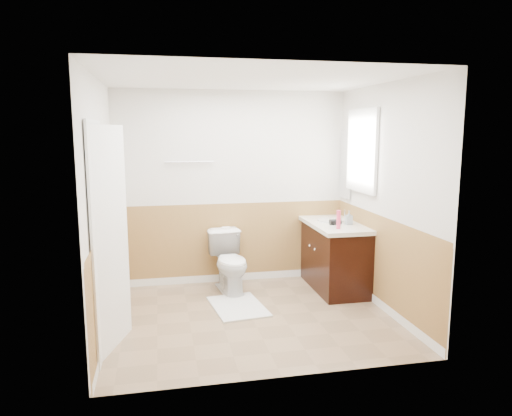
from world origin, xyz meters
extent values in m
plane|color=#8C7051|center=(0.00, 0.00, 0.00)|extent=(3.00, 3.00, 0.00)
plane|color=white|center=(0.00, 0.00, 2.50)|extent=(3.00, 3.00, 0.00)
plane|color=silver|center=(0.00, 1.30, 1.25)|extent=(3.00, 0.00, 3.00)
plane|color=silver|center=(0.00, -1.30, 1.25)|extent=(3.00, 0.00, 3.00)
plane|color=silver|center=(-1.50, 0.00, 1.25)|extent=(0.00, 3.00, 3.00)
plane|color=silver|center=(1.50, 0.00, 1.25)|extent=(0.00, 3.00, 3.00)
plane|color=#AF7D46|center=(0.00, 1.29, 0.50)|extent=(3.00, 0.00, 3.00)
plane|color=#AF7D46|center=(0.00, -1.29, 0.50)|extent=(3.00, 0.00, 3.00)
plane|color=#AF7D46|center=(-1.49, 0.00, 0.50)|extent=(0.00, 2.60, 2.60)
plane|color=#AF7D46|center=(1.49, 0.00, 0.50)|extent=(0.00, 2.60, 2.60)
imported|color=white|center=(-0.10, 0.88, 0.37)|extent=(0.51, 0.78, 0.75)
cube|color=white|center=(-0.10, 0.30, 0.01)|extent=(0.65, 0.86, 0.02)
cube|color=black|center=(1.21, 0.71, 0.40)|extent=(0.55, 1.10, 0.80)
sphere|color=silver|center=(0.91, 0.61, 0.55)|extent=(0.03, 0.03, 0.03)
sphere|color=silver|center=(0.91, 0.81, 0.55)|extent=(0.03, 0.03, 0.03)
cube|color=white|center=(1.20, 0.71, 0.83)|extent=(0.60, 1.15, 0.05)
cylinder|color=silver|center=(1.21, 0.86, 0.86)|extent=(0.36, 0.36, 0.02)
cylinder|color=silver|center=(1.39, 0.86, 0.92)|extent=(0.02, 0.02, 0.14)
cylinder|color=#EC3D66|center=(1.11, 0.37, 0.96)|extent=(0.05, 0.05, 0.22)
imported|color=gray|center=(1.33, 0.59, 0.94)|extent=(0.08, 0.08, 0.17)
cylinder|color=black|center=(1.16, 0.60, 0.89)|extent=(0.14, 0.07, 0.07)
cylinder|color=black|center=(1.13, 0.59, 0.86)|extent=(0.03, 0.03, 0.07)
cube|color=silver|center=(1.48, 1.10, 1.55)|extent=(0.02, 0.35, 0.90)
cube|color=white|center=(1.47, 0.59, 1.75)|extent=(0.04, 0.80, 1.00)
cube|color=white|center=(1.49, 0.59, 1.75)|extent=(0.01, 0.70, 0.90)
cube|color=white|center=(-1.40, -0.45, 1.02)|extent=(0.29, 0.78, 2.04)
cube|color=white|center=(-1.48, -0.45, 1.03)|extent=(0.02, 0.92, 2.10)
sphere|color=silver|center=(-1.34, -0.12, 0.95)|extent=(0.06, 0.06, 0.06)
cylinder|color=silver|center=(-0.55, 1.25, 1.60)|extent=(0.62, 0.02, 0.02)
cylinder|color=silver|center=(-0.10, 1.23, 0.70)|extent=(0.14, 0.02, 0.02)
cylinder|color=white|center=(-0.10, 1.23, 0.70)|extent=(0.10, 0.11, 0.11)
cube|color=white|center=(-0.10, 1.23, 0.59)|extent=(0.10, 0.01, 0.16)
camera|label=1|loc=(-0.93, -4.78, 1.99)|focal=33.31mm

